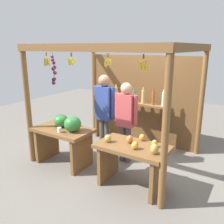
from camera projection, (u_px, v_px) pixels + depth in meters
ground_plane at (117, 157)px, 4.88m from camera, size 12.00×12.00×0.00m
market_stall at (128, 90)px, 4.88m from camera, size 2.80×2.19×2.24m
fruit_counter_left at (65, 134)px, 4.44m from camera, size 1.13×0.64×0.99m
fruit_counter_right at (132, 156)px, 3.72m from camera, size 1.13×0.64×0.86m
bottle_shelf_unit at (129, 110)px, 5.39m from camera, size 1.79×0.22×1.36m
vendor_man at (104, 108)px, 4.69m from camera, size 0.48×0.23×1.68m
vendor_woman at (126, 116)px, 4.45m from camera, size 0.48×0.21×1.57m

